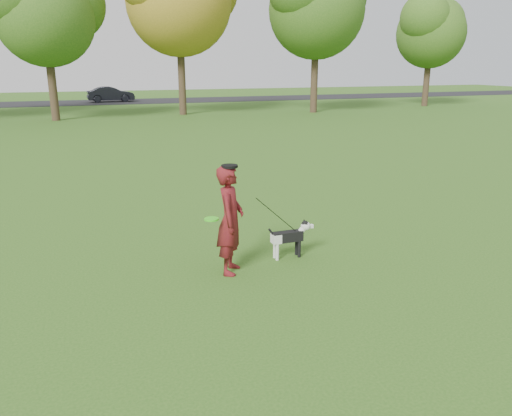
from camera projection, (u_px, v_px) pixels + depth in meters
name	position (u px, v px, depth m)	size (l,w,h in m)	color
ground	(272.00, 267.00, 8.45)	(120.00, 120.00, 0.00)	#285116
road	(108.00, 102.00, 44.60)	(120.00, 7.00, 0.02)	black
man	(230.00, 220.00, 8.01)	(0.65, 0.43, 1.79)	#550C1E
dog	(291.00, 235.00, 8.77)	(0.88, 0.18, 0.67)	black
car_mid	(111.00, 94.00, 44.50)	(1.41, 4.05, 1.34)	black
man_held_items	(277.00, 215.00, 8.39)	(1.75, 0.45, 1.35)	#39DD1B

